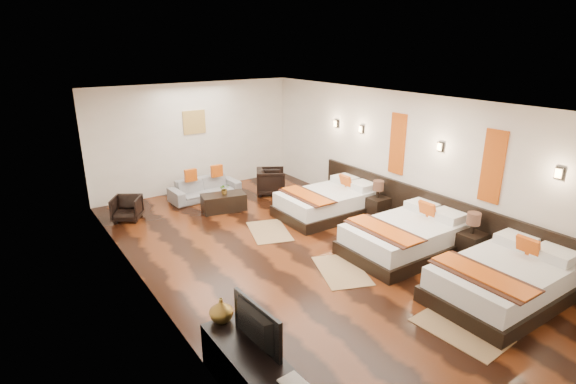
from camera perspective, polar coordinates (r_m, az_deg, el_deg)
floor at (r=8.43m, az=1.67°, el=-7.89°), size 5.50×9.50×0.01m
ceiling at (r=7.61m, az=1.87°, el=11.34°), size 5.50×9.50×0.01m
back_wall at (r=11.96m, az=-11.79°, el=6.85°), size 5.50×0.01×2.80m
left_wall at (r=6.76m, az=-17.52°, el=-2.75°), size 0.01×9.50×2.80m
right_wall at (r=9.72m, az=15.05°, el=3.92°), size 0.01×9.50×2.80m
headboard_panel at (r=9.50m, az=18.02°, el=-2.75°), size 0.08×6.60×0.90m
bed_near at (r=7.71m, az=25.95°, el=-10.08°), size 2.34×1.47×0.89m
bed_mid at (r=8.68m, az=14.93°, el=-5.51°), size 2.34×1.47×0.89m
bed_far at (r=10.22m, az=5.18°, el=-1.30°), size 2.25×1.41×0.86m
nightstand_a at (r=8.79m, az=22.26°, el=-5.98°), size 0.45×0.45×0.89m
nightstand_b at (r=10.14m, az=11.29°, el=-1.66°), size 0.44×0.44×0.88m
jute_mat_near at (r=6.84m, az=21.14°, el=-16.13°), size 0.83×1.25×0.01m
jute_mat_mid at (r=7.90m, az=6.86°, el=-9.93°), size 1.13×1.39×0.01m
jute_mat_far at (r=9.37m, az=-2.42°, el=-5.02°), size 1.09×1.37×0.01m
tv_console at (r=5.28m, az=-4.02°, el=-22.75°), size 0.50×1.80×0.55m
tv at (r=5.11m, az=-4.85°, el=-16.81°), size 0.17×0.89×0.51m
figurine at (r=5.61m, az=-8.52°, el=-14.66°), size 0.38×0.38×0.31m
sofa at (r=11.44m, az=-10.56°, el=0.45°), size 1.78×0.76×0.51m
armchair_left at (r=10.49m, az=-19.87°, el=-1.97°), size 0.80×0.81×0.54m
armchair_right at (r=11.57m, az=-2.20°, el=1.36°), size 0.99×0.98×0.66m
coffee_table at (r=10.55m, az=-8.21°, el=-1.31°), size 1.08×0.69×0.40m
table_plant at (r=10.45m, az=-8.13°, el=0.40°), size 0.24×0.21×0.25m
orange_panel_a at (r=8.56m, az=24.67°, el=2.96°), size 0.04×0.40×1.30m
orange_panel_b at (r=9.83m, az=13.80°, el=5.98°), size 0.04×0.40×1.30m
sconce_near at (r=8.02m, az=31.32°, el=2.06°), size 0.07×0.12×0.18m
sconce_mid at (r=9.10m, az=18.87°, el=5.49°), size 0.07×0.12×0.18m
sconce_far at (r=10.53m, az=9.34°, el=7.93°), size 0.07×0.12×0.18m
sconce_lounge at (r=11.19m, az=6.16°, el=8.69°), size 0.07×0.12×0.18m
gold_artwork at (r=11.87m, az=-11.88°, el=8.72°), size 0.60×0.04×0.60m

